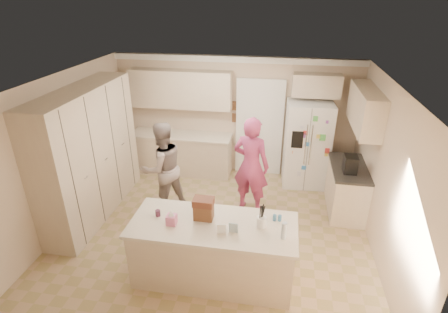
% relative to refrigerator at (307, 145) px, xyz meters
% --- Properties ---
extents(floor, '(5.20, 4.60, 0.02)m').
position_rel_refrigerator_xyz_m(floor, '(-1.57, -1.93, -0.91)').
color(floor, tan).
rests_on(floor, ground).
extents(ceiling, '(5.20, 4.60, 0.02)m').
position_rel_refrigerator_xyz_m(ceiling, '(-1.57, -1.93, 1.71)').
color(ceiling, white).
rests_on(ceiling, wall_back).
extents(wall_back, '(5.20, 0.02, 2.60)m').
position_rel_refrigerator_xyz_m(wall_back, '(-1.57, 0.38, 0.40)').
color(wall_back, beige).
rests_on(wall_back, ground).
extents(wall_front, '(5.20, 0.02, 2.60)m').
position_rel_refrigerator_xyz_m(wall_front, '(-1.57, -4.24, 0.40)').
color(wall_front, beige).
rests_on(wall_front, ground).
extents(wall_left, '(0.02, 4.60, 2.60)m').
position_rel_refrigerator_xyz_m(wall_left, '(-4.18, -1.93, 0.40)').
color(wall_left, beige).
rests_on(wall_left, ground).
extents(wall_right, '(0.02, 4.60, 2.60)m').
position_rel_refrigerator_xyz_m(wall_right, '(1.04, -1.93, 0.40)').
color(wall_right, beige).
rests_on(wall_right, ground).
extents(crown_back, '(5.20, 0.08, 0.12)m').
position_rel_refrigerator_xyz_m(crown_back, '(-1.57, 0.33, 1.63)').
color(crown_back, white).
rests_on(crown_back, wall_back).
extents(pantry_bank, '(0.60, 2.60, 2.35)m').
position_rel_refrigerator_xyz_m(pantry_bank, '(-3.87, -1.73, 0.28)').
color(pantry_bank, beige).
rests_on(pantry_bank, floor).
extents(back_base_cab, '(2.20, 0.60, 0.88)m').
position_rel_refrigerator_xyz_m(back_base_cab, '(-2.72, 0.07, -0.46)').
color(back_base_cab, beige).
rests_on(back_base_cab, floor).
extents(back_countertop, '(2.24, 0.63, 0.04)m').
position_rel_refrigerator_xyz_m(back_countertop, '(-2.72, 0.06, 0.00)').
color(back_countertop, beige).
rests_on(back_countertop, back_base_cab).
extents(back_upper_cab, '(2.20, 0.35, 0.80)m').
position_rel_refrigerator_xyz_m(back_upper_cab, '(-2.72, 0.19, 1.00)').
color(back_upper_cab, beige).
rests_on(back_upper_cab, wall_back).
extents(doorway_opening, '(0.90, 0.06, 2.10)m').
position_rel_refrigerator_xyz_m(doorway_opening, '(-1.02, 0.35, 0.15)').
color(doorway_opening, black).
rests_on(doorway_opening, floor).
extents(doorway_casing, '(1.02, 0.03, 2.22)m').
position_rel_refrigerator_xyz_m(doorway_casing, '(-1.02, 0.31, 0.15)').
color(doorway_casing, white).
rests_on(doorway_casing, floor).
extents(wall_frame_upper, '(0.15, 0.02, 0.20)m').
position_rel_refrigerator_xyz_m(wall_frame_upper, '(-1.55, 0.34, 0.65)').
color(wall_frame_upper, brown).
rests_on(wall_frame_upper, wall_back).
extents(wall_frame_lower, '(0.15, 0.02, 0.20)m').
position_rel_refrigerator_xyz_m(wall_frame_lower, '(-1.55, 0.34, 0.38)').
color(wall_frame_lower, brown).
rests_on(wall_frame_lower, wall_back).
extents(refrigerator, '(0.94, 0.75, 1.80)m').
position_rel_refrigerator_xyz_m(refrigerator, '(0.00, 0.00, 0.00)').
color(refrigerator, white).
rests_on(refrigerator, floor).
extents(fridge_seam, '(0.02, 0.02, 1.78)m').
position_rel_refrigerator_xyz_m(fridge_seam, '(0.00, -0.35, 0.00)').
color(fridge_seam, gray).
rests_on(fridge_seam, refrigerator).
extents(fridge_dispenser, '(0.22, 0.03, 0.35)m').
position_rel_refrigerator_xyz_m(fridge_dispenser, '(-0.22, -0.37, 0.25)').
color(fridge_dispenser, black).
rests_on(fridge_dispenser, refrigerator).
extents(fridge_handle_l, '(0.02, 0.02, 0.85)m').
position_rel_refrigerator_xyz_m(fridge_handle_l, '(-0.05, -0.37, 0.15)').
color(fridge_handle_l, silver).
rests_on(fridge_handle_l, refrigerator).
extents(fridge_handle_r, '(0.02, 0.02, 0.85)m').
position_rel_refrigerator_xyz_m(fridge_handle_r, '(0.05, -0.37, 0.15)').
color(fridge_handle_r, silver).
rests_on(fridge_handle_r, refrigerator).
extents(over_fridge_cab, '(0.95, 0.35, 0.45)m').
position_rel_refrigerator_xyz_m(over_fridge_cab, '(0.08, 0.19, 1.20)').
color(over_fridge_cab, beige).
rests_on(over_fridge_cab, wall_back).
extents(right_base_cab, '(0.60, 1.20, 0.88)m').
position_rel_refrigerator_xyz_m(right_base_cab, '(0.73, -0.93, -0.46)').
color(right_base_cab, beige).
rests_on(right_base_cab, floor).
extents(right_countertop, '(0.63, 1.24, 0.04)m').
position_rel_refrigerator_xyz_m(right_countertop, '(0.72, -0.93, 0.00)').
color(right_countertop, '#2D2B28').
rests_on(right_countertop, right_base_cab).
extents(right_upper_cab, '(0.35, 1.50, 0.70)m').
position_rel_refrigerator_xyz_m(right_upper_cab, '(0.86, -0.73, 1.05)').
color(right_upper_cab, beige).
rests_on(right_upper_cab, wall_right).
extents(coffee_maker, '(0.22, 0.28, 0.30)m').
position_rel_refrigerator_xyz_m(coffee_maker, '(0.68, -1.13, 0.17)').
color(coffee_maker, black).
rests_on(coffee_maker, right_countertop).
extents(island_base, '(2.20, 0.90, 0.88)m').
position_rel_refrigerator_xyz_m(island_base, '(-1.37, -3.03, -0.46)').
color(island_base, beige).
rests_on(island_base, floor).
extents(island_top, '(2.28, 0.96, 0.05)m').
position_rel_refrigerator_xyz_m(island_top, '(-1.37, -3.03, 0.00)').
color(island_top, beige).
rests_on(island_top, island_base).
extents(utensil_crock, '(0.13, 0.13, 0.15)m').
position_rel_refrigerator_xyz_m(utensil_crock, '(-0.72, -2.98, 0.10)').
color(utensil_crock, white).
rests_on(utensil_crock, island_top).
extents(tissue_box, '(0.13, 0.13, 0.14)m').
position_rel_refrigerator_xyz_m(tissue_box, '(-1.92, -3.13, 0.10)').
color(tissue_box, pink).
rests_on(tissue_box, island_top).
extents(tissue_plume, '(0.08, 0.08, 0.08)m').
position_rel_refrigerator_xyz_m(tissue_plume, '(-1.92, -3.13, 0.20)').
color(tissue_plume, white).
rests_on(tissue_plume, tissue_box).
extents(dollhouse_body, '(0.26, 0.18, 0.22)m').
position_rel_refrigerator_xyz_m(dollhouse_body, '(-1.52, -2.93, 0.14)').
color(dollhouse_body, brown).
rests_on(dollhouse_body, island_top).
extents(dollhouse_roof, '(0.28, 0.20, 0.10)m').
position_rel_refrigerator_xyz_m(dollhouse_roof, '(-1.52, -2.93, 0.30)').
color(dollhouse_roof, '#592D1E').
rests_on(dollhouse_roof, dollhouse_body).
extents(jam_jar, '(0.07, 0.07, 0.09)m').
position_rel_refrigerator_xyz_m(jam_jar, '(-2.17, -2.98, 0.07)').
color(jam_jar, '#59263F').
rests_on(jam_jar, island_top).
extents(greeting_card_a, '(0.12, 0.06, 0.16)m').
position_rel_refrigerator_xyz_m(greeting_card_a, '(-1.22, -3.23, 0.11)').
color(greeting_card_a, white).
rests_on(greeting_card_a, island_top).
extents(greeting_card_b, '(0.12, 0.05, 0.16)m').
position_rel_refrigerator_xyz_m(greeting_card_b, '(-1.07, -3.18, 0.11)').
color(greeting_card_b, silver).
rests_on(greeting_card_b, island_top).
extents(water_bottle, '(0.07, 0.07, 0.24)m').
position_rel_refrigerator_xyz_m(water_bottle, '(-0.42, -3.18, 0.14)').
color(water_bottle, silver).
rests_on(water_bottle, island_top).
extents(shaker_salt, '(0.05, 0.05, 0.09)m').
position_rel_refrigerator_xyz_m(shaker_salt, '(-0.55, -2.81, 0.07)').
color(shaker_salt, teal).
rests_on(shaker_salt, island_top).
extents(shaker_pepper, '(0.05, 0.05, 0.09)m').
position_rel_refrigerator_xyz_m(shaker_pepper, '(-0.48, -2.81, 0.07)').
color(shaker_pepper, teal).
rests_on(shaker_pepper, island_top).
extents(teen_boy, '(1.07, 1.06, 1.74)m').
position_rel_refrigerator_xyz_m(teen_boy, '(-2.63, -1.46, -0.03)').
color(teen_boy, gray).
rests_on(teen_boy, floor).
extents(teen_girl, '(0.76, 0.60, 1.85)m').
position_rel_refrigerator_xyz_m(teen_girl, '(-1.04, -1.20, 0.02)').
color(teen_girl, '#C04889').
rests_on(teen_girl, floor).
extents(fridge_magnets, '(0.76, 0.02, 1.44)m').
position_rel_refrigerator_xyz_m(fridge_magnets, '(0.00, -0.36, 0.00)').
color(fridge_magnets, tan).
rests_on(fridge_magnets, refrigerator).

